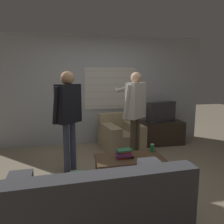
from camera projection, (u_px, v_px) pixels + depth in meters
ground_plane at (116, 180)px, 3.45m from camera, size 16.00×16.00×0.00m
wall_back at (98, 91)px, 5.21m from camera, size 5.20×0.08×2.55m
couch_blue at (96, 213)px, 2.11m from camera, size 1.72×0.95×0.85m
armchair_beige at (120, 136)px, 4.87m from camera, size 0.94×1.02×0.78m
coffee_table at (129, 160)px, 3.31m from camera, size 1.02×0.53×0.41m
tv_stand at (160, 133)px, 5.24m from camera, size 1.07×0.47×0.55m
tv at (161, 112)px, 5.16m from camera, size 0.78×0.46×0.47m
person_left_standing at (68, 109)px, 3.62m from camera, size 0.50×0.80×1.71m
person_right_standing at (135, 107)px, 3.98m from camera, size 0.50×0.84×1.70m
book_stack at (124, 154)px, 3.27m from camera, size 0.25×0.17×0.13m
soda_can at (152, 148)px, 3.54m from camera, size 0.07×0.07×0.13m
spare_remote at (130, 157)px, 3.29m from camera, size 0.11×0.13×0.02m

